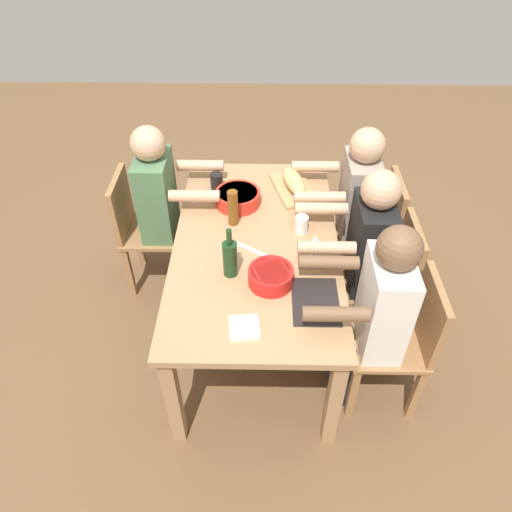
{
  "coord_description": "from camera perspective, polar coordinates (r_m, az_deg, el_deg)",
  "views": [
    {
      "loc": [
        2.06,
        0.04,
        2.49
      ],
      "look_at": [
        0.0,
        0.0,
        0.63
      ],
      "focal_mm": 33.79,
      "sensor_mm": 36.0,
      "label": 1
    }
  ],
  "objects": [
    {
      "name": "wine_glass",
      "position": [
        2.53,
        7.0,
        1.51
      ],
      "size": [
        0.08,
        0.08,
        0.17
      ],
      "color": "silver",
      "rests_on": "dining_table"
    },
    {
      "name": "chair_near_left",
      "position": [
        3.32,
        -13.51,
        3.53
      ],
      "size": [
        0.4,
        0.4,
        0.85
      ],
      "color": "#9E7044",
      "rests_on": "ground_plane"
    },
    {
      "name": "chair_far_center",
      "position": [
        2.97,
        15.27,
        -2.27
      ],
      "size": [
        0.4,
        0.4,
        0.85
      ],
      "color": "#9E7044",
      "rests_on": "ground_plane"
    },
    {
      "name": "beer_bottle",
      "position": [
        2.76,
        -2.75,
        5.7
      ],
      "size": [
        0.06,
        0.06,
        0.22
      ],
      "primitive_type": "cylinder",
      "color": "brown",
      "rests_on": "dining_table"
    },
    {
      "name": "dining_table",
      "position": [
        2.76,
        0.0,
        0.35
      ],
      "size": [
        1.65,
        0.92,
        0.74
      ],
      "color": "#A87F56",
      "rests_on": "ground_plane"
    },
    {
      "name": "cup_far_center",
      "position": [
        2.75,
        5.4,
        3.75
      ],
      "size": [
        0.08,
        0.08,
        0.1
      ],
      "primitive_type": "cylinder",
      "color": "white",
      "rests_on": "dining_table"
    },
    {
      "name": "chair_far_right",
      "position": [
        2.67,
        17.03,
        -9.07
      ],
      "size": [
        0.4,
        0.4,
        0.85
      ],
      "color": "#9E7044",
      "rests_on": "ground_plane"
    },
    {
      "name": "carving_knife",
      "position": [
        2.63,
        -0.14,
        0.58
      ],
      "size": [
        0.14,
        0.21,
        0.01
      ],
      "primitive_type": "cube",
      "rotation": [
        0.0,
        0.0,
        1.0
      ],
      "color": "silver",
      "rests_on": "dining_table"
    },
    {
      "name": "wine_bottle",
      "position": [
        2.44,
        -3.09,
        -0.21
      ],
      "size": [
        0.08,
        0.08,
        0.29
      ],
      "color": "#193819",
      "rests_on": "dining_table"
    },
    {
      "name": "serving_bowl_salad",
      "position": [
        2.96,
        -2.17,
        6.99
      ],
      "size": [
        0.27,
        0.27,
        0.09
      ],
      "color": "red",
      "rests_on": "dining_table"
    },
    {
      "name": "chair_far_left",
      "position": [
        3.3,
        13.86,
        3.23
      ],
      "size": [
        0.4,
        0.4,
        0.85
      ],
      "color": "#9E7044",
      "rests_on": "ground_plane"
    },
    {
      "name": "napkin_stack",
      "position": [
        2.25,
        -1.38,
        -8.49
      ],
      "size": [
        0.16,
        0.16,
        0.02
      ],
      "primitive_type": "cube",
      "rotation": [
        0.0,
        0.0,
        0.12
      ],
      "color": "white",
      "rests_on": "dining_table"
    },
    {
      "name": "cup_near_left",
      "position": [
        3.11,
        -4.68,
        8.83
      ],
      "size": [
        0.08,
        0.08,
        0.1
      ],
      "primitive_type": "cylinder",
      "color": "black",
      "rests_on": "dining_table"
    },
    {
      "name": "ground_plane",
      "position": [
        3.23,
        0.0,
        -8.32
      ],
      "size": [
        8.0,
        8.0,
        0.0
      ],
      "primitive_type": "plane",
      "color": "brown"
    },
    {
      "name": "diner_far_center",
      "position": [
        2.78,
        12.39,
        0.9
      ],
      "size": [
        0.41,
        0.53,
        1.2
      ],
      "color": "#2D2D38",
      "rests_on": "ground_plane"
    },
    {
      "name": "diner_far_right",
      "position": [
        2.47,
        13.9,
        -6.04
      ],
      "size": [
        0.41,
        0.53,
        1.2
      ],
      "color": "#2D2D38",
      "rests_on": "ground_plane"
    },
    {
      "name": "diner_near_left",
      "position": [
        3.15,
        -10.86,
        6.59
      ],
      "size": [
        0.41,
        0.53,
        1.2
      ],
      "color": "#2D2D38",
      "rests_on": "ground_plane"
    },
    {
      "name": "placemat_far_right",
      "position": [
        2.38,
        7.05,
        -5.35
      ],
      "size": [
        0.32,
        0.23,
        0.01
      ],
      "primitive_type": "cube",
      "color": "black",
      "rests_on": "dining_table"
    },
    {
      "name": "bread_loaf",
      "position": [
        3.08,
        4.51,
        8.8
      ],
      "size": [
        0.34,
        0.19,
        0.09
      ],
      "primitive_type": "ellipsoid",
      "rotation": [
        0.0,
        0.0,
        0.27
      ],
      "color": "tan",
      "rests_on": "cutting_board"
    },
    {
      "name": "diner_far_left",
      "position": [
        3.14,
        11.2,
        6.37
      ],
      "size": [
        0.41,
        0.53,
        1.2
      ],
      "color": "#2D2D38",
      "rests_on": "ground_plane"
    },
    {
      "name": "cutting_board",
      "position": [
        3.11,
        4.46,
        7.95
      ],
      "size": [
        0.44,
        0.32,
        0.02
      ],
      "primitive_type": "cube",
      "rotation": [
        0.0,
        0.0,
        0.27
      ],
      "color": "tan",
      "rests_on": "dining_table"
    },
    {
      "name": "serving_bowl_pasta",
      "position": [
        2.43,
        1.77,
        -2.34
      ],
      "size": [
        0.23,
        0.23,
        0.09
      ],
      "color": "red",
      "rests_on": "dining_table"
    }
  ]
}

